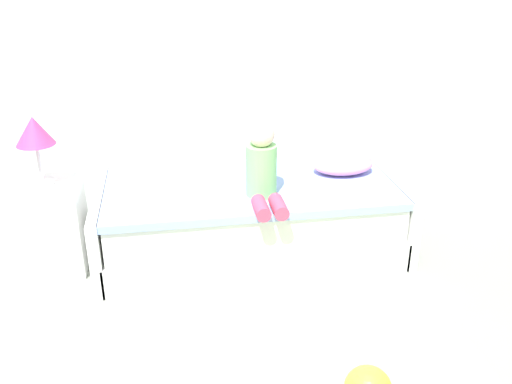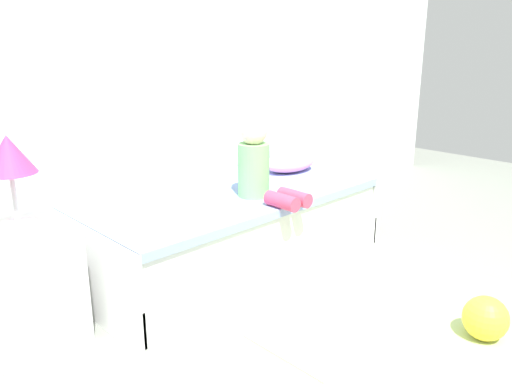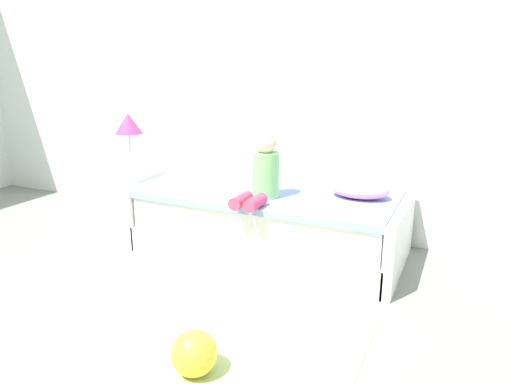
{
  "view_description": "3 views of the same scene",
  "coord_description": "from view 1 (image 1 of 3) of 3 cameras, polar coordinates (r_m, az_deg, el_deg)",
  "views": [
    {
      "loc": [
        -0.34,
        -1.5,
        2.01
      ],
      "look_at": [
        0.2,
        1.75,
        0.55
      ],
      "focal_mm": 39.22,
      "sensor_mm": 36.0,
      "label": 1
    },
    {
      "loc": [
        -1.93,
        -0.46,
        1.47
      ],
      "look_at": [
        0.2,
        1.75,
        0.55
      ],
      "focal_mm": 36.02,
      "sensor_mm": 36.0,
      "label": 2
    },
    {
      "loc": [
        1.6,
        -1.27,
        1.47
      ],
      "look_at": [
        0.2,
        1.75,
        0.55
      ],
      "focal_mm": 32.68,
      "sensor_mm": 36.0,
      "label": 3
    }
  ],
  "objects": [
    {
      "name": "child_figure",
      "position": [
        3.57,
        0.68,
        2.46
      ],
      "size": [
        0.2,
        0.51,
        0.5
      ],
      "color": "#7FC672",
      "rests_on": "bed"
    },
    {
      "name": "table_lamp",
      "position": [
        3.73,
        -21.65,
        5.49
      ],
      "size": [
        0.24,
        0.24,
        0.45
      ],
      "color": "silver",
      "rests_on": "nightstand"
    },
    {
      "name": "bed",
      "position": [
        3.95,
        -0.6,
        -2.58
      ],
      "size": [
        2.11,
        1.0,
        0.5
      ],
      "color": "white",
      "rests_on": "ground"
    },
    {
      "name": "area_rug",
      "position": [
        3.07,
        7.84,
        -17.1
      ],
      "size": [
        1.6,
        1.1,
        0.01
      ],
      "primitive_type": "cube",
      "color": "#B2D189",
      "rests_on": "ground"
    },
    {
      "name": "pillow",
      "position": [
        4.07,
        8.83,
        2.81
      ],
      "size": [
        0.44,
        0.3,
        0.13
      ],
      "primitive_type": "ellipsoid",
      "color": "#EA8CC6",
      "rests_on": "bed"
    },
    {
      "name": "wall_rear",
      "position": [
        4.15,
        -4.83,
        16.08
      ],
      "size": [
        7.2,
        0.1,
        2.9
      ],
      "primitive_type": "cube",
      "color": "silver",
      "rests_on": "ground"
    },
    {
      "name": "nightstand",
      "position": [
        3.96,
        -20.28,
        -3.26
      ],
      "size": [
        0.44,
        0.44,
        0.6
      ],
      "primitive_type": "cube",
      "color": "white",
      "rests_on": "ground"
    }
  ]
}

